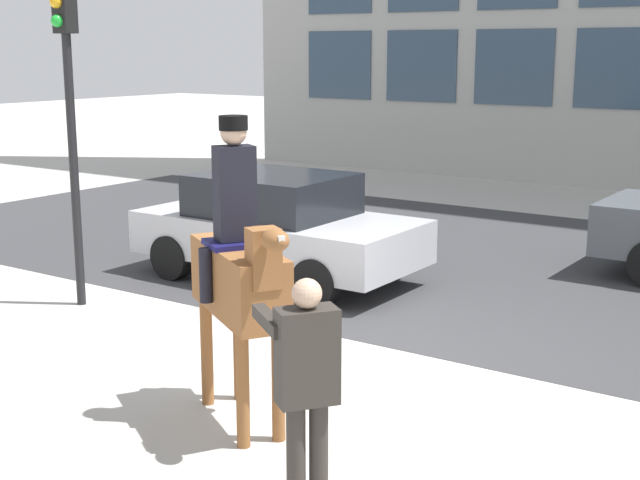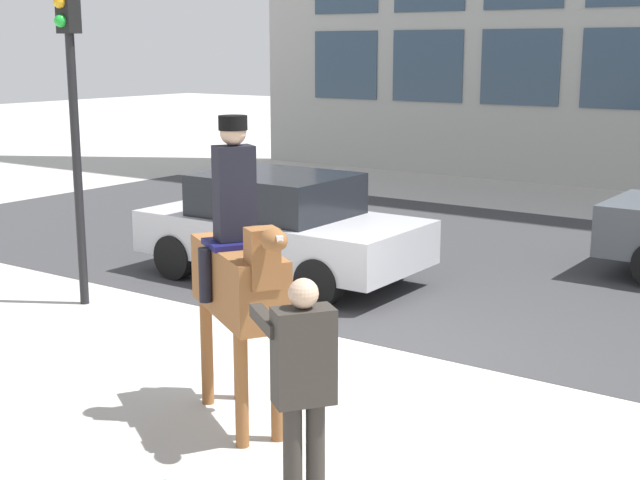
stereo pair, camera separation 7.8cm
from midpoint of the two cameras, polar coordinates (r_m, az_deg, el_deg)
ground_plane at (r=9.36m, az=2.29°, el=-7.68°), size 80.00×80.00×0.00m
road_surface at (r=13.46m, az=13.11°, el=-1.78°), size 22.46×8.50×0.01m
mounted_horse_lead at (r=7.50m, az=-5.45°, el=-2.05°), size 1.60×1.15×2.64m
pedestrian_bystander at (r=5.94m, az=-1.33°, el=-9.12°), size 0.90×0.52×1.74m
street_car_near_lane at (r=12.41m, az=-2.93°, el=0.93°), size 3.96×1.95×1.48m
traffic_light at (r=11.29m, az=-16.01°, el=9.42°), size 0.24×0.29×4.07m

